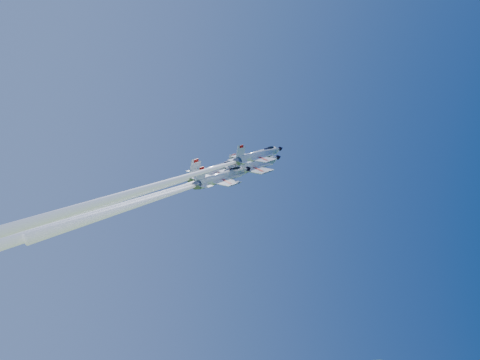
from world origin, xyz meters
name	(u,v)px	position (x,y,z in m)	size (l,w,h in m)	color
jet_lead	(164,193)	(-17.22, -3.64, 84.21)	(48.42, 26.94, 50.76)	white
jet_left	(117,200)	(-24.46, 0.79, 83.05)	(50.12, 27.93, 53.11)	white
jet_right	(179,179)	(-16.80, -9.89, 85.79)	(40.75, 22.70, 43.15)	white
jet_slot	(166,195)	(-17.48, -5.36, 83.61)	(34.34, 18.75, 31.00)	white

